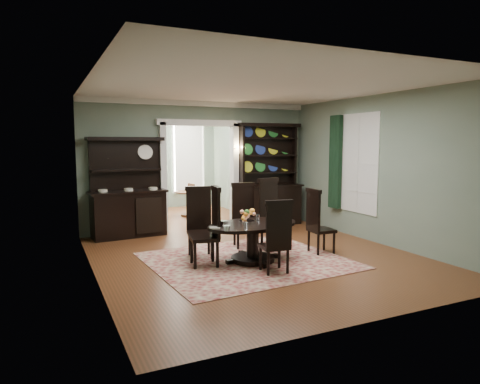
{
  "coord_description": "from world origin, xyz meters",
  "views": [
    {
      "loc": [
        -3.42,
        -6.61,
        2.04
      ],
      "look_at": [
        -0.06,
        0.6,
        1.12
      ],
      "focal_mm": 32.0,
      "sensor_mm": 36.0,
      "label": 1
    }
  ],
  "objects_px": {
    "dining_table": "(253,235)",
    "parlor_table": "(188,200)",
    "welsh_dresser": "(269,188)",
    "sideboard": "(128,202)"
  },
  "relations": [
    {
      "from": "dining_table",
      "to": "welsh_dresser",
      "type": "distance_m",
      "value": 3.52
    },
    {
      "from": "dining_table",
      "to": "parlor_table",
      "type": "bearing_deg",
      "value": 75.15
    },
    {
      "from": "sideboard",
      "to": "welsh_dresser",
      "type": "xyz_separation_m",
      "value": [
        3.48,
        -0.02,
        0.16
      ]
    },
    {
      "from": "parlor_table",
      "to": "dining_table",
      "type": "bearing_deg",
      "value": -95.07
    },
    {
      "from": "dining_table",
      "to": "parlor_table",
      "type": "distance_m",
      "value": 4.89
    },
    {
      "from": "welsh_dresser",
      "to": "parlor_table",
      "type": "xyz_separation_m",
      "value": [
        -1.49,
        1.96,
        -0.46
      ]
    },
    {
      "from": "sideboard",
      "to": "welsh_dresser",
      "type": "bearing_deg",
      "value": -5.92
    },
    {
      "from": "welsh_dresser",
      "to": "parlor_table",
      "type": "relative_size",
      "value": 3.35
    },
    {
      "from": "sideboard",
      "to": "parlor_table",
      "type": "bearing_deg",
      "value": 38.64
    },
    {
      "from": "sideboard",
      "to": "welsh_dresser",
      "type": "relative_size",
      "value": 0.86
    }
  ]
}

